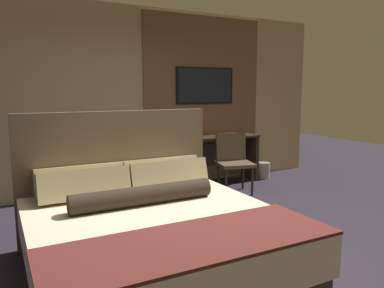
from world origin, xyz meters
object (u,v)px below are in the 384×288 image
at_px(tv, 205,86).
at_px(desk_chair, 233,157).
at_px(vase_tall, 178,125).
at_px(waste_bin, 264,170).
at_px(book, 231,134).
at_px(bed, 151,232).
at_px(desk, 210,152).

bearing_deg(tv, desk_chair, -87.01).
distance_m(vase_tall, waste_bin, 1.84).
xyz_separation_m(book, waste_bin, (0.63, -0.13, -0.67)).
relative_size(tv, desk_chair, 1.19).
bearing_deg(tv, book, -27.41).
distance_m(bed, tv, 3.51).
bearing_deg(bed, book, 44.62).
bearing_deg(waste_bin, vase_tall, 174.75).
distance_m(vase_tall, book, 1.01).
xyz_separation_m(bed, tv, (2.01, 2.57, 1.28)).
height_order(tv, book, tv).
xyz_separation_m(vase_tall, waste_bin, (1.61, -0.15, -0.87)).
bearing_deg(vase_tall, waste_bin, -5.25).
distance_m(desk, tv, 1.11).
bearing_deg(vase_tall, tv, 16.97).
relative_size(tv, waste_bin, 3.79).
relative_size(vase_tall, book, 1.83).
relative_size(bed, book, 8.85).
relative_size(desk, vase_tall, 3.77).
bearing_deg(book, tv, 152.59).
bearing_deg(vase_tall, book, -1.21).
xyz_separation_m(bed, desk, (2.01, 2.39, 0.18)).
distance_m(tv, vase_tall, 0.87).
bearing_deg(vase_tall, bed, -120.66).
bearing_deg(book, waste_bin, -11.50).
bearing_deg(book, bed, -135.38).
bearing_deg(desk, tv, 90.00).
height_order(desk_chair, waste_bin, desk_chair).
distance_m(desk, desk_chair, 0.61).
height_order(tv, vase_tall, tv).
height_order(bed, desk_chair, bed).
bearing_deg(desk, waste_bin, -8.19).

